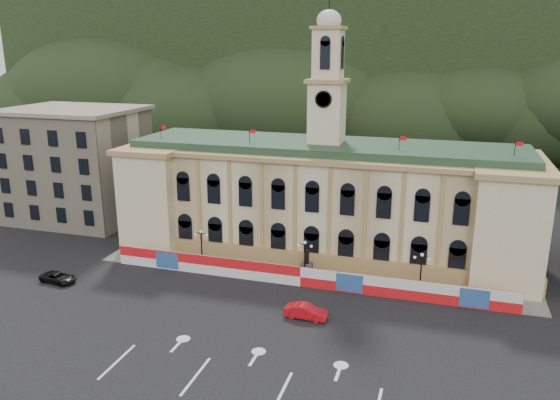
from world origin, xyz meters
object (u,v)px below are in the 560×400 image
(red_sedan, at_px, (306,312))
(lamp_center, at_px, (305,257))
(black_suv, at_px, (58,278))
(statue, at_px, (307,268))

(red_sedan, bearing_deg, lamp_center, 16.78)
(lamp_center, bearing_deg, black_suv, -161.42)
(statue, xyz_separation_m, red_sedan, (2.66, -10.70, -0.42))
(red_sedan, bearing_deg, black_suv, 91.55)
(red_sedan, xyz_separation_m, black_suv, (-31.65, -0.04, -0.12))
(statue, relative_size, black_suv, 0.77)
(lamp_center, distance_m, red_sedan, 10.32)
(statue, distance_m, red_sedan, 11.03)
(red_sedan, height_order, black_suv, red_sedan)
(statue, height_order, red_sedan, statue)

